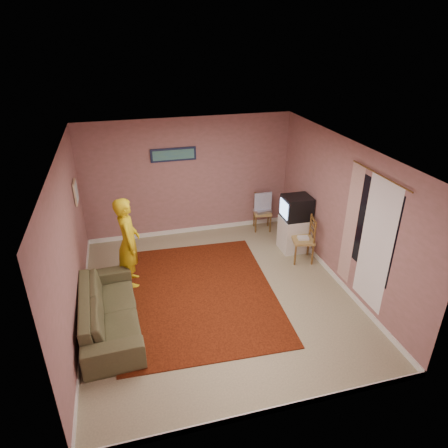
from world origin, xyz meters
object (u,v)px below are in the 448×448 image
object	(u,v)px
tv_cabinet	(294,234)
person	(129,242)
chair_a	(263,208)
sofa	(109,310)
crt_tv	(296,208)
chair_b	(303,235)

from	to	relation	value
tv_cabinet	person	bearing A→B (deg)	-173.58
chair_a	sofa	distance (m)	4.28
crt_tv	chair_b	xyz separation A→B (m)	(-0.02, -0.45, -0.39)
tv_cabinet	chair_a	world-z (taller)	chair_a
crt_tv	person	xyz separation A→B (m)	(-3.34, -0.38, -0.12)
crt_tv	person	world-z (taller)	person
sofa	person	distance (m)	1.31
chair_b	sofa	bearing A→B (deg)	-61.56
tv_cabinet	chair_b	world-z (taller)	chair_b
tv_cabinet	chair_b	xyz separation A→B (m)	(-0.03, -0.45, 0.21)
tv_cabinet	person	distance (m)	3.40
tv_cabinet	sofa	xyz separation A→B (m)	(-3.75, -1.51, -0.05)
chair_a	chair_b	bearing A→B (deg)	-66.92
tv_cabinet	person	size ratio (longest dim) A/B	0.43
crt_tv	chair_a	bearing A→B (deg)	108.08
tv_cabinet	crt_tv	xyz separation A→B (m)	(-0.01, 0.00, 0.60)
crt_tv	sofa	xyz separation A→B (m)	(-3.74, -1.51, -0.65)
crt_tv	chair_b	size ratio (longest dim) A/B	1.11
crt_tv	person	size ratio (longest dim) A/B	0.34
crt_tv	sofa	size ratio (longest dim) A/B	0.26
chair_a	sofa	bearing A→B (deg)	-131.57
sofa	tv_cabinet	bearing A→B (deg)	-70.48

